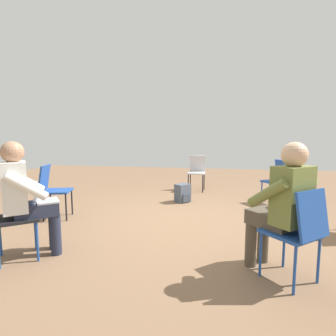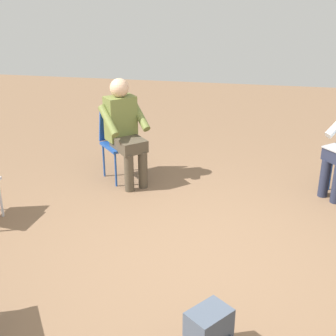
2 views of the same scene
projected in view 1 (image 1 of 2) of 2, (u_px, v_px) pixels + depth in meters
ground_plane at (186, 219)px, 4.12m from camera, size 14.00×14.00×0.00m
chair_south at (52, 187)px, 4.12m from camera, size 0.50×0.53×0.85m
chair_northeast at (298, 229)px, 2.25m from camera, size 0.59×0.58×0.85m
chair_southeast at (8, 214)px, 2.69m from camera, size 0.58×0.59×0.85m
chair_west at (197, 170)px, 6.33m from camera, size 0.45×0.42×0.85m
chair_northwest at (278, 179)px, 5.02m from camera, size 0.56×0.58×0.85m
person_with_laptop at (26, 193)px, 2.75m from camera, size 0.63×0.64×1.24m
person_in_olive at (282, 202)px, 2.37m from camera, size 0.63×0.63×1.24m
backpack_near_laptop_user at (183, 194)px, 5.20m from camera, size 0.34×0.33×0.36m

